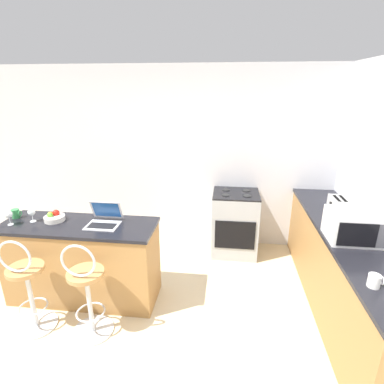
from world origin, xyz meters
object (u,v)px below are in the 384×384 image
object	(u,v)px
stove_range	(235,223)
fruit_bowl	(54,217)
mug_white	(375,281)
microwave	(354,226)
mug_green	(16,214)
bar_stool_near	(28,287)
wine_glass_short	(32,213)
wine_glass_tall	(9,215)
bar_stool_far	(87,292)
laptop	(104,219)
toaster	(339,206)

from	to	relation	value
stove_range	fruit_bowl	world-z (taller)	fruit_bowl
fruit_bowl	mug_white	bearing A→B (deg)	-15.25
microwave	mug_green	bearing A→B (deg)	178.59
bar_stool_near	wine_glass_short	xyz separation A→B (m)	(-0.21, 0.53, 0.54)
mug_green	wine_glass_tall	size ratio (longest dim) A/B	0.63
bar_stool_far	stove_range	size ratio (longest dim) A/B	1.11
stove_range	wine_glass_tall	distance (m)	2.79
bar_stool_far	stove_range	bearing A→B (deg)	51.03
fruit_bowl	mug_white	distance (m)	3.05
bar_stool_far	wine_glass_short	world-z (taller)	wine_glass_short
bar_stool_far	wine_glass_tall	xyz separation A→B (m)	(-1.00, 0.43, 0.55)
laptop	mug_white	size ratio (longest dim) A/B	3.20
laptop	wine_glass_short	size ratio (longest dim) A/B	2.27
wine_glass_short	mug_green	distance (m)	0.26
laptop	fruit_bowl	world-z (taller)	laptop
toaster	stove_range	xyz separation A→B (m)	(-1.14, 0.58, -0.55)
bar_stool_near	laptop	distance (m)	0.95
bar_stool_near	wine_glass_short	distance (m)	0.78
microwave	toaster	size ratio (longest dim) A/B	1.52
wine_glass_short	wine_glass_tall	world-z (taller)	wine_glass_tall
stove_range	fruit_bowl	size ratio (longest dim) A/B	4.29
wine_glass_short	wine_glass_tall	size ratio (longest dim) A/B	0.94
microwave	fruit_bowl	size ratio (longest dim) A/B	2.20
fruit_bowl	wine_glass_tall	distance (m)	0.44
toaster	stove_range	distance (m)	1.40
bar_stool_far	wine_glass_tall	world-z (taller)	wine_glass_tall
fruit_bowl	wine_glass_tall	world-z (taller)	wine_glass_tall
stove_range	mug_white	distance (m)	2.23
wine_glass_tall	laptop	bearing A→B (deg)	8.51
stove_range	microwave	bearing A→B (deg)	-48.65
toaster	wine_glass_short	bearing A→B (deg)	-169.57
laptop	toaster	xyz separation A→B (m)	(2.56, 0.57, 0.04)
toaster	stove_range	size ratio (longest dim) A/B	0.34
bar_stool_near	mug_white	xyz separation A→B (m)	(2.95, -0.22, 0.48)
toaster	wine_glass_short	xyz separation A→B (m)	(-3.35, -0.62, 0.01)
microwave	mug_white	bearing A→B (deg)	-99.05
wine_glass_tall	toaster	bearing A→B (deg)	11.51
fruit_bowl	microwave	bearing A→B (deg)	-1.26
toaster	wine_glass_tall	xyz separation A→B (m)	(-3.54, -0.72, 0.02)
microwave	wine_glass_tall	size ratio (longest dim) A/B	3.00
microwave	wine_glass_short	world-z (taller)	microwave
bar_stool_near	bar_stool_far	size ratio (longest dim) A/B	1.00
toaster	mug_white	bearing A→B (deg)	-97.87
mug_green	mug_white	bearing A→B (deg)	-13.57
bar_stool_near	bar_stool_far	bearing A→B (deg)	0.00
microwave	stove_range	bearing A→B (deg)	131.35
bar_stool_near	laptop	size ratio (longest dim) A/B	3.05
fruit_bowl	mug_green	size ratio (longest dim) A/B	2.16
wine_glass_short	mug_white	xyz separation A→B (m)	(3.16, -0.75, -0.06)
mug_green	fruit_bowl	bearing A→B (deg)	-2.41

